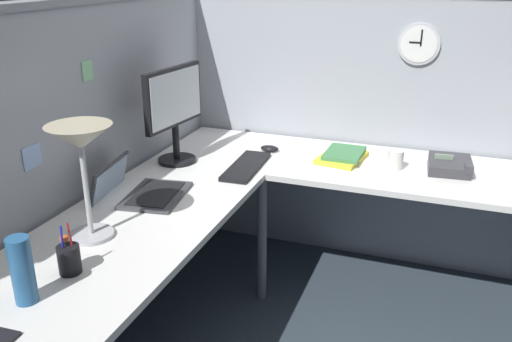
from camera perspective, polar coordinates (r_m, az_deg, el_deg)
ground_plane at (r=2.89m, az=2.62°, el=-15.35°), size 6.80×6.80×0.00m
cubicle_wall_back at (r=2.59m, az=-18.36°, el=-0.88°), size 2.57×0.12×1.58m
cubicle_wall_right at (r=3.26m, az=12.00°, el=4.15°), size 0.12×2.37×1.58m
desk at (r=2.43m, az=2.89°, el=-5.43°), size 2.35×2.15×0.73m
monitor at (r=2.81m, az=-8.59°, el=6.60°), size 0.46×0.20×0.50m
laptop at (r=2.50m, az=-12.58°, el=-2.00°), size 0.39×0.43×0.22m
keyboard at (r=2.77m, az=-1.05°, el=0.50°), size 0.44×0.16×0.02m
computer_mouse at (r=3.02m, az=1.44°, el=2.39°), size 0.06×0.10×0.03m
desk_lamp_dome at (r=2.05m, az=-17.98°, el=2.44°), size 0.24×0.24×0.44m
pen_cup at (r=1.95m, az=-19.10°, el=-8.74°), size 0.08×0.08×0.18m
thermos_flask at (r=1.81m, az=-23.41°, el=-9.59°), size 0.07×0.07×0.22m
office_phone at (r=2.87m, az=19.84°, el=0.49°), size 0.21×0.22×0.11m
book_stack at (r=2.93m, az=9.12°, el=1.60°), size 0.31×0.25×0.04m
coffee_mug at (r=2.85m, az=14.48°, el=1.18°), size 0.08×0.08×0.10m
wall_clock at (r=3.07m, az=16.81°, el=12.68°), size 0.04×0.22×0.22m
pinned_note_leftmost at (r=2.27m, az=-22.53°, el=1.41°), size 0.10×0.00×0.09m
pinned_note_rightmost at (r=2.50m, az=-17.35°, el=10.05°), size 0.07×0.00×0.09m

